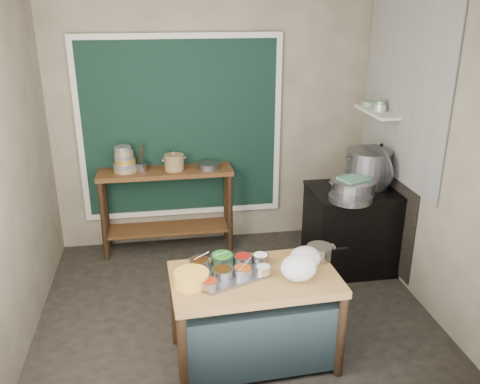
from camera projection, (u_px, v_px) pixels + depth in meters
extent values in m
cube|color=#2E2A23|center=(233.00, 307.00, 4.75)|extent=(3.50, 3.00, 0.02)
cube|color=gray|center=(212.00, 122.00, 5.64)|extent=(3.50, 0.02, 2.80)
cube|color=gray|center=(11.00, 174.00, 3.98)|extent=(0.02, 3.00, 2.80)
cube|color=gray|center=(428.00, 153.00, 4.51)|extent=(0.02, 3.00, 2.80)
cube|color=black|center=(181.00, 129.00, 5.57)|extent=(2.10, 0.02, 1.90)
cube|color=#B2B2AA|center=(403.00, 92.00, 4.85)|extent=(0.02, 1.70, 1.70)
cube|color=black|center=(387.00, 200.00, 5.36)|extent=(0.01, 1.30, 1.30)
cube|color=beige|center=(377.00, 112.00, 5.20)|extent=(0.22, 0.70, 0.03)
cube|color=brown|center=(254.00, 318.00, 3.93)|extent=(1.28, 0.77, 0.75)
cube|color=#5B341A|center=(167.00, 210.00, 5.67)|extent=(1.45, 0.40, 0.95)
cube|color=black|center=(353.00, 230.00, 5.31)|extent=(0.90, 0.68, 0.85)
cube|color=black|center=(356.00, 190.00, 5.15)|extent=(0.92, 0.69, 0.03)
cube|color=gray|center=(229.00, 274.00, 3.79)|extent=(0.60, 0.52, 0.02)
cylinder|color=gray|center=(198.00, 274.00, 3.72)|extent=(0.16, 0.16, 0.06)
cylinder|color=silver|center=(263.00, 270.00, 3.78)|extent=(0.12, 0.12, 0.05)
cylinder|color=gray|center=(209.00, 284.00, 3.59)|extent=(0.13, 0.13, 0.05)
cylinder|color=gray|center=(261.00, 258.00, 3.95)|extent=(0.13, 0.13, 0.06)
cylinder|color=gray|center=(243.00, 271.00, 3.76)|extent=(0.14, 0.14, 0.06)
cylinder|color=gray|center=(243.00, 259.00, 3.92)|extent=(0.14, 0.14, 0.06)
cylinder|color=gray|center=(222.00, 273.00, 3.73)|extent=(0.15, 0.15, 0.06)
cylinder|color=gray|center=(199.00, 263.00, 3.86)|extent=(0.15, 0.15, 0.06)
cylinder|color=gray|center=(222.00, 259.00, 3.92)|extent=(0.18, 0.18, 0.07)
cylinder|color=#EE993F|center=(191.00, 278.00, 3.66)|extent=(0.33, 0.33, 0.10)
ellipsoid|color=white|center=(299.00, 268.00, 3.71)|extent=(0.27, 0.23, 0.20)
ellipsoid|color=white|center=(305.00, 258.00, 3.87)|extent=(0.30, 0.28, 0.18)
cylinder|color=tan|center=(125.00, 169.00, 5.45)|extent=(0.25, 0.25, 0.05)
cylinder|color=gray|center=(125.00, 165.00, 5.43)|extent=(0.24, 0.24, 0.05)
cylinder|color=gold|center=(124.00, 161.00, 5.41)|extent=(0.22, 0.22, 0.05)
cylinder|color=gray|center=(124.00, 157.00, 5.40)|extent=(0.21, 0.21, 0.05)
cylinder|color=tan|center=(124.00, 153.00, 5.38)|extent=(0.20, 0.20, 0.05)
cylinder|color=gray|center=(123.00, 148.00, 5.36)|extent=(0.18, 0.18, 0.05)
cylinder|color=gray|center=(142.00, 167.00, 5.46)|extent=(0.17, 0.17, 0.09)
cylinder|color=gray|center=(209.00, 166.00, 5.53)|extent=(0.32, 0.32, 0.06)
cylinder|color=gray|center=(377.00, 166.00, 5.13)|extent=(0.23, 0.48, 0.46)
cube|color=#51876E|center=(354.00, 178.00, 4.97)|extent=(0.33, 0.30, 0.02)
cylinder|color=gray|center=(350.00, 198.00, 4.84)|extent=(0.53, 0.53, 0.05)
cylinder|color=silver|center=(379.00, 110.00, 5.15)|extent=(0.13, 0.13, 0.04)
cylinder|color=silver|center=(380.00, 106.00, 5.14)|extent=(0.12, 0.12, 0.04)
cylinder|color=gray|center=(380.00, 103.00, 5.12)|extent=(0.11, 0.11, 0.04)
cylinder|color=gray|center=(369.00, 104.00, 5.39)|extent=(0.15, 0.15, 0.05)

